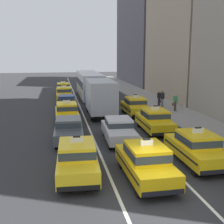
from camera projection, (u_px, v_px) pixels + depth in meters
name	position (u px, v px, depth m)	size (l,w,h in m)	color
ground_plane	(158.00, 196.00, 11.88)	(160.00, 160.00, 0.00)	#2B2B2D
lane_stripe_left_center	(80.00, 108.00, 30.88)	(0.14, 80.00, 0.01)	silver
lane_stripe_center_right	(110.00, 107.00, 31.45)	(0.14, 80.00, 0.01)	silver
sidewalk_curb	(178.00, 114.00, 27.60)	(4.00, 90.00, 0.15)	gray
taxi_left_nearest	(77.00, 158.00, 13.62)	(1.99, 4.63, 1.96)	black
sedan_left_second	(69.00, 129.00, 18.97)	(1.95, 4.37, 1.58)	black
taxi_left_third	(67.00, 112.00, 24.20)	(1.86, 4.58, 1.96)	black
sedan_left_fourth	(67.00, 102.00, 29.19)	(1.93, 4.37, 1.58)	black
taxi_left_fifth	(64.00, 94.00, 35.30)	(1.90, 4.59, 1.96)	black
taxi_left_sixth	(63.00, 89.00, 40.40)	(1.89, 4.59, 1.96)	black
taxi_center_nearest	(146.00, 161.00, 13.21)	(1.89, 4.59, 1.96)	black
sedan_center_second	(119.00, 129.00, 18.94)	(1.91, 4.36, 1.58)	black
box_truck_center_third	(100.00, 96.00, 27.03)	(2.35, 6.98, 3.27)	black
bus_center_fourth	(89.00, 84.00, 37.44)	(2.53, 11.20, 3.22)	black
taxi_right_nearest	(196.00, 147.00, 15.22)	(1.84, 4.57, 1.96)	black
taxi_right_second	(155.00, 120.00, 21.41)	(1.90, 4.59, 1.96)	black
taxi_right_third	(135.00, 106.00, 27.13)	(1.84, 4.57, 1.96)	black
pedestrian_near_crosswalk	(159.00, 98.00, 31.09)	(0.36, 0.24, 1.63)	#23232D
pedestrian_mid_block	(175.00, 102.00, 28.37)	(0.47, 0.24, 1.65)	#473828
pedestrian_by_storefront	(162.00, 99.00, 30.11)	(0.47, 0.24, 1.74)	slate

